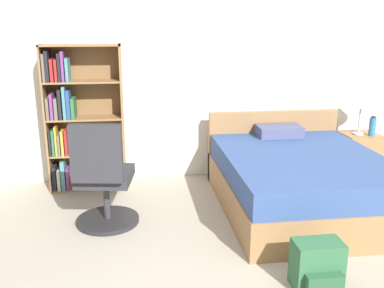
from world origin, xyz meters
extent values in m
cube|color=white|center=(0.00, 3.23, 1.30)|extent=(9.00, 0.06, 2.60)
cube|color=olive|center=(-1.92, 2.95, 0.81)|extent=(0.02, 0.30, 1.62)
cube|color=olive|center=(-1.10, 2.95, 0.81)|extent=(0.02, 0.30, 1.62)
cube|color=brown|center=(-1.51, 3.10, 0.81)|extent=(0.84, 0.01, 1.62)
cube|color=olive|center=(-1.51, 2.95, 0.01)|extent=(0.80, 0.29, 0.02)
cube|color=black|center=(-1.88, 2.92, 0.15)|extent=(0.04, 0.22, 0.27)
cube|color=beige|center=(-1.83, 2.91, 0.13)|extent=(0.03, 0.20, 0.23)
cube|color=teal|center=(-1.79, 2.93, 0.19)|extent=(0.04, 0.23, 0.33)
cube|color=#7A387F|center=(-1.74, 2.90, 0.14)|extent=(0.02, 0.18, 0.24)
cube|color=olive|center=(-1.51, 2.95, 0.41)|extent=(0.80, 0.29, 0.02)
cube|color=black|center=(-1.89, 2.91, 0.57)|extent=(0.02, 0.20, 0.29)
cube|color=#2D6638|center=(-1.86, 2.93, 0.57)|extent=(0.03, 0.23, 0.29)
cube|color=gold|center=(-1.83, 2.90, 0.59)|extent=(0.02, 0.18, 0.33)
cube|color=#665B51|center=(-1.80, 2.92, 0.54)|extent=(0.02, 0.22, 0.23)
cube|color=gold|center=(-1.76, 2.91, 0.56)|extent=(0.03, 0.19, 0.28)
cube|color=maroon|center=(-1.72, 2.92, 0.57)|extent=(0.03, 0.21, 0.29)
cube|color=olive|center=(-1.51, 2.95, 0.82)|extent=(0.80, 0.29, 0.02)
cube|color=#665B51|center=(-1.89, 2.91, 0.94)|extent=(0.03, 0.20, 0.23)
cube|color=#7A387F|center=(-1.84, 2.90, 0.97)|extent=(0.03, 0.18, 0.28)
cube|color=#665B51|center=(-1.80, 2.93, 0.94)|extent=(0.03, 0.24, 0.23)
cube|color=black|center=(-1.76, 2.90, 0.99)|extent=(0.03, 0.18, 0.32)
cube|color=teal|center=(-1.71, 2.93, 1.00)|extent=(0.03, 0.23, 0.35)
cube|color=navy|center=(-1.67, 2.90, 0.98)|extent=(0.04, 0.18, 0.31)
cube|color=#2D6638|center=(-1.62, 2.93, 0.94)|extent=(0.04, 0.24, 0.23)
cube|color=olive|center=(-1.51, 2.95, 1.22)|extent=(0.80, 0.29, 0.02)
cube|color=#665B51|center=(-1.89, 2.91, 1.38)|extent=(0.03, 0.20, 0.29)
cube|color=black|center=(-1.85, 2.92, 1.39)|extent=(0.03, 0.22, 0.32)
cube|color=maroon|center=(-1.81, 2.90, 1.35)|extent=(0.03, 0.17, 0.24)
cube|color=maroon|center=(-1.77, 2.90, 1.35)|extent=(0.03, 0.18, 0.23)
cube|color=black|center=(-1.73, 2.92, 1.38)|extent=(0.03, 0.21, 0.29)
cube|color=#7A387F|center=(-1.69, 2.93, 1.39)|extent=(0.03, 0.23, 0.32)
cube|color=teal|center=(-1.65, 2.92, 1.35)|extent=(0.03, 0.21, 0.25)
cube|color=olive|center=(-1.51, 2.95, 1.61)|extent=(0.84, 0.30, 0.02)
cube|color=olive|center=(0.66, 2.06, 0.17)|extent=(1.55, 1.93, 0.34)
cube|color=#334C84|center=(0.66, 2.06, 0.46)|extent=(1.52, 1.89, 0.24)
cube|color=olive|center=(0.66, 2.98, 0.42)|extent=(1.55, 0.08, 0.83)
cube|color=#4C5175|center=(0.66, 2.77, 0.64)|extent=(0.50, 0.30, 0.12)
cylinder|color=#232326|center=(-1.26, 2.00, 0.02)|extent=(0.59, 0.59, 0.04)
cylinder|color=#333338|center=(-1.26, 2.00, 0.23)|extent=(0.06, 0.06, 0.38)
cube|color=#2D2D33|center=(-1.26, 2.00, 0.47)|extent=(0.55, 0.55, 0.10)
cube|color=#2D2D33|center=(-1.30, 1.73, 0.77)|extent=(0.45, 0.15, 0.50)
cube|color=olive|center=(1.75, 2.92, 0.27)|extent=(0.43, 0.41, 0.53)
sphere|color=tan|center=(1.75, 2.70, 0.37)|extent=(0.02, 0.02, 0.02)
cylinder|color=#B2B2B7|center=(1.70, 2.89, 0.54)|extent=(0.13, 0.13, 0.02)
cylinder|color=#B2B2B7|center=(1.70, 2.89, 0.71)|extent=(0.02, 0.02, 0.32)
cone|color=silver|center=(1.70, 2.89, 0.96)|extent=(0.25, 0.25, 0.17)
cylinder|color=teal|center=(1.83, 2.82, 0.64)|extent=(0.08, 0.08, 0.21)
cylinder|color=#2D2D33|center=(1.83, 2.82, 0.76)|extent=(0.05, 0.05, 0.02)
cube|color=#2D603D|center=(0.28, 0.75, 0.18)|extent=(0.34, 0.21, 0.36)
cube|color=#275234|center=(0.28, 0.61, 0.10)|extent=(0.26, 0.07, 0.16)
camera|label=1|loc=(-0.96, -1.79, 1.83)|focal=40.00mm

